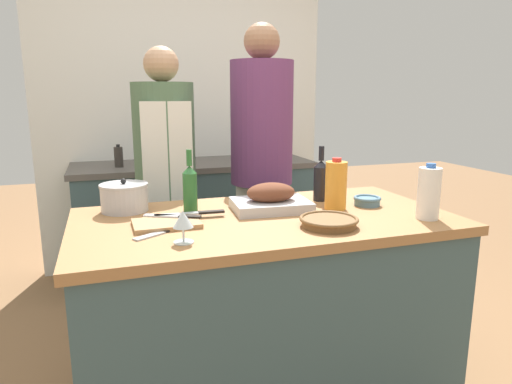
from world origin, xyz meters
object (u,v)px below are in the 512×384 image
Objects in this scene: condiment_bottle_extra at (146,153)px; cutting_board at (166,224)px; juice_jug at (336,185)px; knife_chef at (192,213)px; wine_bottle_green at (321,179)px; knife_bread at (159,233)px; stock_pot at (124,197)px; wine_glass_left at (183,221)px; person_cook_guest at (262,162)px; condiment_bottle_tall at (119,157)px; knife_paring at (174,216)px; condiment_bottle_short at (256,153)px; wicker_basket at (329,221)px; person_cook_aproned at (166,180)px; mixing_bowl at (367,201)px; wine_bottle_dark at (190,187)px; roasting_pan at (271,200)px; milk_jug at (429,193)px.

cutting_board is at bearing -92.28° from condiment_bottle_extra.
knife_chef is (-0.64, 0.05, -0.09)m from juice_jug.
wine_bottle_green is 1.40× the size of knife_bread.
stock_pot is at bearing 140.77° from knife_chef.
person_cook_guest is (0.65, 1.04, 0.03)m from wine_glass_left.
stock_pot is at bearing 116.09° from cutting_board.
knife_chef is 1.84× the size of condiment_bottle_tall.
stock_pot reaches higher than knife_chef.
knife_paring is at bearing -52.29° from stock_pot.
wine_bottle_green is 1.61× the size of condiment_bottle_short.
person_cook_aproned is at bearing 115.41° from wicker_basket.
stock_pot reaches higher than wicker_basket.
wine_glass_left is 0.73× the size of condiment_bottle_tall.
condiment_bottle_tall is at bearing 124.84° from mixing_bowl.
wine_bottle_dark is 1.28m from condiment_bottle_extra.
knife_bread is 1.15× the size of condiment_bottle_short.
stock_pot is at bearing 145.86° from wicker_basket.
juice_jug reaches higher than roasting_pan.
knife_bread is at bearing -119.80° from wine_bottle_dark.
condiment_bottle_tall is at bearing 92.93° from knife_bread.
wine_glass_left is at bearing -92.18° from person_cook_aproned.
juice_jug is at bearing -4.22° from knife_chef.
mixing_bowl is 0.46× the size of wine_bottle_dark.
knife_paring is 1.43× the size of condiment_bottle_tall.
condiment_bottle_extra is at bearing 119.01° from wine_bottle_green.
cutting_board reaches higher than knife_bread.
person_cook_guest is at bearing 95.91° from juice_jug.
stock_pot is 0.97× the size of condiment_bottle_extra.
wine_glass_left is at bearing -143.38° from roasting_pan.
knife_chef is at bearing 16.68° from knife_paring.
condiment_bottle_tall reaches higher than roasting_pan.
milk_jug is 0.80× the size of knife_chef.
juice_jug is 1.23× the size of knife_bread.
wine_bottle_dark is at bearing -86.69° from condiment_bottle_extra.
cutting_board is at bearing -177.38° from mixing_bowl.
person_cook_guest is (-0.25, 0.77, 0.08)m from mixing_bowl.
juice_jug is 0.13× the size of person_cook_guest.
wine_bottle_dark reaches higher than condiment_bottle_tall.
stock_pot is 0.59m from person_cook_aproned.
person_cook_aproned is at bearing 136.38° from mixing_bowl.
mixing_bowl is (0.33, 0.25, 0.00)m from wicker_basket.
mixing_bowl is at bearing -86.86° from condiment_bottle_short.
milk_jug is at bearing -60.24° from condiment_bottle_extra.
milk_jug reaches higher than condiment_bottle_tall.
wicker_basket is at bearing -25.50° from knife_paring.
person_cook_aproned is at bearing 81.00° from knife_bread.
juice_jug is (0.90, -0.26, 0.05)m from stock_pot.
condiment_bottle_extra reaches higher than stock_pot.
wine_bottle_green is (0.01, 0.17, -0.00)m from juice_jug.
milk_jug is 1.09m from knife_bread.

